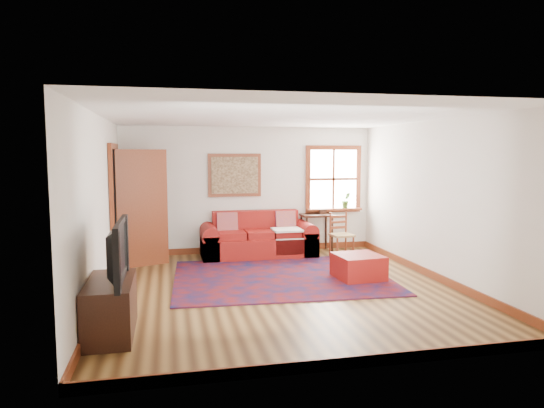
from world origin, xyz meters
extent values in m
plane|color=#402711|center=(0.00, 0.00, 0.00)|extent=(5.50, 5.50, 0.00)
cube|color=silver|center=(0.00, 2.75, 1.25)|extent=(5.00, 0.04, 2.50)
cube|color=silver|center=(0.00, -2.75, 1.25)|extent=(5.00, 0.04, 2.50)
cube|color=silver|center=(-2.50, 0.00, 1.25)|extent=(0.04, 5.50, 2.50)
cube|color=silver|center=(2.50, 0.00, 1.25)|extent=(0.04, 5.50, 2.50)
cube|color=white|center=(0.00, 0.00, 2.50)|extent=(5.00, 5.50, 0.04)
cube|color=maroon|center=(0.00, 2.73, 0.06)|extent=(5.00, 0.03, 0.12)
cube|color=maroon|center=(-2.48, 0.00, 0.06)|extent=(0.03, 5.50, 0.12)
cube|color=maroon|center=(2.48, 0.00, 0.06)|extent=(0.03, 5.50, 0.12)
cube|color=white|center=(1.75, 2.73, 1.45)|extent=(1.00, 0.02, 1.20)
cube|color=maroon|center=(1.75, 2.72, 2.09)|extent=(1.18, 0.06, 0.09)
cube|color=maroon|center=(1.75, 2.72, 0.80)|extent=(1.18, 0.06, 0.09)
cube|color=maroon|center=(1.21, 2.72, 1.45)|extent=(0.09, 0.06, 1.20)
cube|color=maroon|center=(2.29, 2.72, 1.45)|extent=(0.09, 0.06, 1.20)
cube|color=maroon|center=(1.75, 2.72, 1.45)|extent=(1.00, 0.04, 0.05)
cube|color=maroon|center=(1.75, 2.65, 0.83)|extent=(1.15, 0.20, 0.04)
imported|color=#386624|center=(2.00, 2.63, 1.01)|extent=(0.18, 0.15, 0.33)
cube|color=black|center=(-2.49, 1.60, 1.02)|extent=(0.02, 0.90, 2.05)
cube|color=maroon|center=(-2.46, 1.11, 1.02)|extent=(0.06, 0.09, 2.05)
cube|color=maroon|center=(-2.46, 2.10, 1.02)|extent=(0.06, 0.09, 2.05)
cube|color=maroon|center=(-2.46, 1.60, 2.09)|extent=(0.06, 1.08, 0.09)
cube|color=maroon|center=(-2.04, 1.90, 1.02)|extent=(0.86, 0.35, 2.05)
cube|color=silver|center=(-2.04, 1.90, 1.13)|extent=(0.56, 0.22, 1.33)
cube|color=maroon|center=(-0.30, 2.73, 1.55)|extent=(1.05, 0.04, 0.85)
cube|color=tan|center=(-0.30, 2.69, 1.55)|extent=(0.92, 0.03, 0.72)
cube|color=#610E0D|center=(0.14, 0.62, 0.01)|extent=(3.50, 2.86, 0.02)
cube|color=maroon|center=(0.09, 2.27, 0.19)|extent=(2.18, 0.90, 0.38)
cube|color=maroon|center=(0.09, 2.60, 0.62)|extent=(1.70, 0.25, 0.47)
cube|color=maroon|center=(-0.85, 2.27, 0.24)|extent=(0.30, 0.90, 0.47)
cube|color=maroon|center=(1.03, 2.27, 0.24)|extent=(0.30, 0.90, 0.47)
cube|color=orange|center=(-0.49, 2.44, 0.65)|extent=(0.40, 0.19, 0.41)
cube|color=orange|center=(0.67, 2.44, 0.65)|extent=(0.40, 0.19, 0.41)
cube|color=silver|center=(0.61, 2.10, 0.53)|extent=(0.55, 0.50, 0.04)
cube|color=maroon|center=(1.32, 0.26, 0.20)|extent=(0.74, 0.74, 0.39)
cube|color=#331A11|center=(1.34, 2.53, 0.74)|extent=(0.63, 0.47, 0.04)
cylinder|color=#331A11|center=(1.07, 2.33, 0.36)|extent=(0.04, 0.04, 0.72)
cylinder|color=#331A11|center=(1.61, 2.33, 0.36)|extent=(0.04, 0.04, 0.72)
cylinder|color=#331A11|center=(1.07, 2.73, 0.36)|extent=(0.04, 0.04, 0.72)
cylinder|color=#331A11|center=(1.61, 2.73, 0.36)|extent=(0.04, 0.04, 0.72)
cube|color=tan|center=(1.64, 1.87, 0.42)|extent=(0.43, 0.41, 0.04)
cylinder|color=maroon|center=(1.48, 1.70, 0.20)|extent=(0.04, 0.04, 0.40)
cylinder|color=maroon|center=(1.82, 1.73, 0.20)|extent=(0.04, 0.04, 0.40)
cylinder|color=maroon|center=(1.45, 2.01, 0.42)|extent=(0.04, 0.04, 0.85)
cylinder|color=maroon|center=(1.79, 2.05, 0.42)|extent=(0.04, 0.04, 0.85)
cube|color=maroon|center=(1.62, 2.03, 0.66)|extent=(0.34, 0.06, 0.25)
cube|color=#331A11|center=(-2.24, -1.36, 0.30)|extent=(0.49, 1.09, 0.60)
imported|color=black|center=(-2.22, -1.41, 0.93)|extent=(0.15, 1.14, 0.66)
cylinder|color=silver|center=(-2.19, -0.99, 0.69)|extent=(0.12, 0.12, 0.18)
cylinder|color=#FFA53F|center=(-2.19, -0.99, 0.66)|extent=(0.07, 0.07, 0.12)
camera|label=1|loc=(-1.60, -6.78, 1.98)|focal=32.00mm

